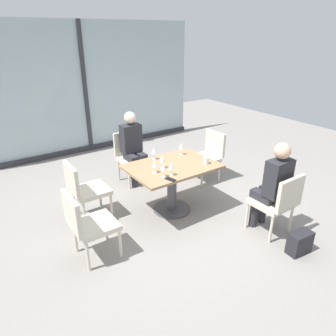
{
  "coord_description": "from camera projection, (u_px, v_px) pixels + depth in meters",
  "views": [
    {
      "loc": [
        -2.35,
        -3.28,
        2.48
      ],
      "look_at": [
        0.0,
        0.1,
        0.65
      ],
      "focal_mm": 33.04,
      "sensor_mm": 36.0,
      "label": 1
    }
  ],
  "objects": [
    {
      "name": "person_front_right",
      "position": [
        273.0,
        183.0,
        3.94
      ],
      "size": [
        0.34,
        0.39,
        1.26
      ],
      "color": "#28282D",
      "rests_on": "ground_plane"
    },
    {
      "name": "chair_far_left",
      "position": [
        84.0,
        188.0,
        4.27
      ],
      "size": [
        0.5,
        0.46,
        0.87
      ],
      "color": "beige",
      "rests_on": "ground_plane"
    },
    {
      "name": "window_wall_backdrop",
      "position": [
        85.0,
        96.0,
        6.6
      ],
      "size": [
        5.27,
        0.1,
        2.7
      ],
      "color": "#A2B7BC",
      "rests_on": "ground_plane"
    },
    {
      "name": "coffee_cup",
      "position": [
        206.0,
        161.0,
        4.43
      ],
      "size": [
        0.08,
        0.08,
        0.09
      ],
      "primitive_type": "cylinder",
      "color": "white",
      "rests_on": "dining_table_main"
    },
    {
      "name": "chair_far_right",
      "position": [
        208.0,
        153.0,
        5.46
      ],
      "size": [
        0.5,
        0.46,
        0.87
      ],
      "color": "beige",
      "rests_on": "ground_plane"
    },
    {
      "name": "wine_glass_5",
      "position": [
        171.0,
        166.0,
        4.04
      ],
      "size": [
        0.07,
        0.07,
        0.18
      ],
      "color": "silver",
      "rests_on": "dining_table_main"
    },
    {
      "name": "wine_glass_1",
      "position": [
        154.0,
        151.0,
        4.55
      ],
      "size": [
        0.07,
        0.07,
        0.18
      ],
      "color": "silver",
      "rests_on": "dining_table_main"
    },
    {
      "name": "person_near_window",
      "position": [
        133.0,
        145.0,
        5.27
      ],
      "size": [
        0.34,
        0.39,
        1.26
      ],
      "color": "#28282D",
      "rests_on": "ground_plane"
    },
    {
      "name": "wine_glass_4",
      "position": [
        163.0,
        168.0,
        3.99
      ],
      "size": [
        0.07,
        0.07,
        0.18
      ],
      "color": "silver",
      "rests_on": "dining_table_main"
    },
    {
      "name": "chair_near_window",
      "position": [
        130.0,
        154.0,
        5.43
      ],
      "size": [
        0.46,
        0.51,
        0.87
      ],
      "color": "beige",
      "rests_on": "ground_plane"
    },
    {
      "name": "ground_plane",
      "position": [
        172.0,
        209.0,
        4.69
      ],
      "size": [
        12.0,
        12.0,
        0.0
      ],
      "primitive_type": "plane",
      "color": "gray"
    },
    {
      "name": "dining_table_main",
      "position": [
        172.0,
        177.0,
        4.47
      ],
      "size": [
        1.25,
        0.89,
        0.73
      ],
      "color": "#997551",
      "rests_on": "ground_plane"
    },
    {
      "name": "wine_glass_2",
      "position": [
        162.0,
        159.0,
        4.25
      ],
      "size": [
        0.07,
        0.07,
        0.18
      ],
      "color": "silver",
      "rests_on": "dining_table_main"
    },
    {
      "name": "chair_front_right",
      "position": [
        278.0,
        201.0,
        3.94
      ],
      "size": [
        0.46,
        0.5,
        0.87
      ],
      "color": "beige",
      "rests_on": "ground_plane"
    },
    {
      "name": "cell_phone_on_table",
      "position": [
        171.0,
        179.0,
        3.96
      ],
      "size": [
        0.11,
        0.16,
        0.01
      ],
      "primitive_type": "cube",
      "rotation": [
        0.0,
        0.0,
        0.27
      ],
      "color": "black",
      "rests_on": "dining_table_main"
    },
    {
      "name": "wine_glass_3",
      "position": [
        155.0,
        164.0,
        4.11
      ],
      "size": [
        0.07,
        0.07,
        0.18
      ],
      "color": "silver",
      "rests_on": "dining_table_main"
    },
    {
      "name": "chair_side_end",
      "position": [
        87.0,
        222.0,
        3.5
      ],
      "size": [
        0.5,
        0.46,
        0.87
      ],
      "color": "beige",
      "rests_on": "ground_plane"
    },
    {
      "name": "handbag_0",
      "position": [
        300.0,
        243.0,
        3.73
      ],
      "size": [
        0.31,
        0.19,
        0.28
      ],
      "primitive_type": "cube",
      "rotation": [
        0.0,
        0.0,
        -0.09
      ],
      "color": "#232328",
      "rests_on": "ground_plane"
    },
    {
      "name": "wine_glass_0",
      "position": [
        181.0,
        146.0,
        4.72
      ],
      "size": [
        0.07,
        0.07,
        0.18
      ],
      "color": "silver",
      "rests_on": "dining_table_main"
    }
  ]
}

